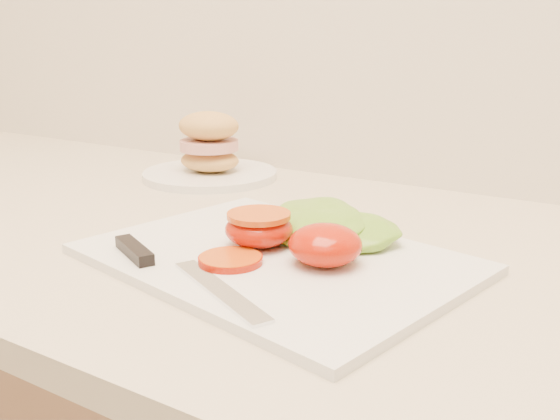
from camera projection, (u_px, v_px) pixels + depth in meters
The scene contains 8 objects.
cutting_board at pixel (275, 259), 0.64m from camera, with size 0.38×0.27×0.01m, color white.
tomato_half_dome at pixel (325, 245), 0.61m from camera, with size 0.07×0.07×0.04m, color #B22107.
tomato_half_cut at pixel (259, 227), 0.66m from camera, with size 0.07×0.07×0.04m.
tomato_slice_0 at pixel (231, 259), 0.62m from camera, with size 0.06×0.06×0.01m, color #CB5708.
lettuce_leaf_0 at pixel (313, 221), 0.70m from camera, with size 0.16×0.10×0.03m, color #68AB2D.
lettuce_leaf_1 at pixel (349, 231), 0.68m from camera, with size 0.11×0.08×0.02m, color #68AB2D.
knife at pixel (165, 264), 0.60m from camera, with size 0.24×0.09×0.01m.
sandwich_plate at pixel (210, 155), 1.01m from camera, with size 0.22×0.22×0.11m.
Camera 1 is at (-0.21, 1.09, 1.16)m, focal length 40.00 mm.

